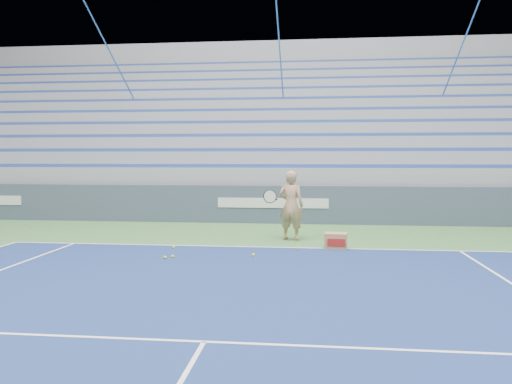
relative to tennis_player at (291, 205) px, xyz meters
The scene contains 9 objects.
sponsor_barrier 3.02m from the tennis_player, 102.10° to the left, with size 30.00×0.32×1.10m.
bleachers 8.82m from the tennis_player, 94.19° to the left, with size 31.00×9.15×7.30m.
tennis_player is the anchor object (origin of this frame).
ball_box 1.59m from the tennis_player, 47.57° to the right, with size 0.49×0.40×0.34m.
tennis_ball_0 1.48m from the tennis_player, 81.84° to the right, with size 0.07×0.07×0.07m, color #C0E42E.
tennis_ball_1 2.27m from the tennis_player, 107.38° to the right, with size 0.07×0.07×0.07m, color #C0E42E.
tennis_ball_2 3.44m from the tennis_player, 132.46° to the right, with size 0.07×0.07×0.07m, color #C0E42E.
tennis_ball_3 2.88m from the tennis_player, 149.64° to the right, with size 0.07×0.07×0.07m, color #C0E42E.
tennis_ball_4 3.29m from the tennis_player, 132.09° to the right, with size 0.07×0.07×0.07m, color #C0E42E.
Camera 1 is at (1.08, 1.46, 1.92)m, focal length 35.00 mm.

